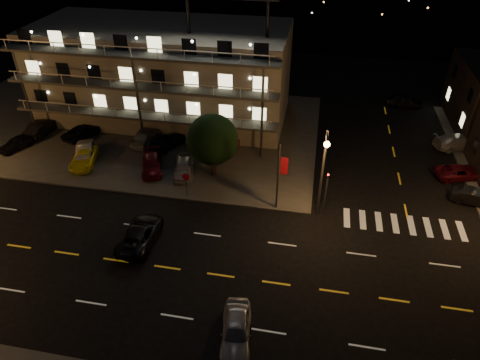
% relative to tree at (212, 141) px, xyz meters
% --- Properties ---
extents(ground, '(140.00, 140.00, 0.00)m').
position_rel_tree_xyz_m(ground, '(1.48, -12.27, -3.82)').
color(ground, black).
rests_on(ground, ground).
extents(curb_nw, '(44.00, 24.00, 0.15)m').
position_rel_tree_xyz_m(curb_nw, '(-12.52, 7.73, -3.74)').
color(curb_nw, '#373835').
rests_on(curb_nw, ground).
extents(motel, '(28.00, 13.80, 18.10)m').
position_rel_tree_xyz_m(motel, '(-8.47, 11.61, 1.53)').
color(motel, gray).
rests_on(motel, ground).
extents(streetlight_nc, '(0.44, 1.92, 8.00)m').
position_rel_tree_xyz_m(streetlight_nc, '(9.98, -4.34, 1.14)').
color(streetlight_nc, '#2D2D30').
rests_on(streetlight_nc, ground).
extents(signal_nw, '(0.20, 0.27, 4.60)m').
position_rel_tree_xyz_m(signal_nw, '(10.48, -3.78, -1.25)').
color(signal_nw, '#2D2D30').
rests_on(signal_nw, ground).
extents(banner_north, '(0.83, 0.16, 6.40)m').
position_rel_tree_xyz_m(banner_north, '(6.56, -3.87, -0.39)').
color(banner_north, '#2D2D30').
rests_on(banner_north, ground).
extents(stop_sign, '(0.91, 0.11, 2.61)m').
position_rel_tree_xyz_m(stop_sign, '(-1.52, -3.70, -2.10)').
color(stop_sign, '#2D2D30').
rests_on(stop_sign, ground).
extents(tree, '(4.90, 4.72, 6.17)m').
position_rel_tree_xyz_m(tree, '(0.00, 0.00, 0.00)').
color(tree, black).
rests_on(tree, curb_nw).
extents(lot_car_0, '(2.94, 4.09, 1.29)m').
position_rel_tree_xyz_m(lot_car_0, '(-21.32, 0.87, -3.02)').
color(lot_car_0, black).
rests_on(lot_car_0, curb_nw).
extents(lot_car_1, '(2.96, 4.49, 1.40)m').
position_rel_tree_xyz_m(lot_car_1, '(-13.41, 0.49, -2.97)').
color(lot_car_1, gray).
rests_on(lot_car_1, curb_nw).
extents(lot_car_2, '(3.12, 4.97, 1.28)m').
position_rel_tree_xyz_m(lot_car_2, '(-12.96, -0.59, -3.03)').
color(lot_car_2, yellow).
rests_on(lot_car_2, curb_nw).
extents(lot_car_3, '(3.32, 4.99, 1.34)m').
position_rel_tree_xyz_m(lot_car_3, '(-6.03, -0.30, -2.99)').
color(lot_car_3, '#4E0B15').
rests_on(lot_car_3, curb_nw).
extents(lot_car_4, '(2.73, 4.68, 1.50)m').
position_rel_tree_xyz_m(lot_car_4, '(-2.78, -0.45, -2.92)').
color(lot_car_4, gray).
rests_on(lot_car_4, curb_nw).
extents(lot_car_5, '(1.96, 4.78, 1.54)m').
position_rel_tree_xyz_m(lot_car_5, '(-20.50, 4.47, -2.89)').
color(lot_car_5, black).
rests_on(lot_car_5, curb_nw).
extents(lot_car_6, '(3.52, 5.01, 1.27)m').
position_rel_tree_xyz_m(lot_car_6, '(-15.83, 4.55, -3.03)').
color(lot_car_6, black).
rests_on(lot_car_6, curb_nw).
extents(lot_car_7, '(2.61, 5.46, 1.53)m').
position_rel_tree_xyz_m(lot_car_7, '(-8.44, 4.89, -2.90)').
color(lot_car_7, gray).
rests_on(lot_car_7, curb_nw).
extents(lot_car_8, '(3.40, 4.69, 1.48)m').
position_rel_tree_xyz_m(lot_car_8, '(-5.91, 4.03, -2.92)').
color(lot_car_8, black).
rests_on(lot_car_8, curb_nw).
extents(lot_car_9, '(2.24, 3.97, 1.24)m').
position_rel_tree_xyz_m(lot_car_9, '(0.50, 4.57, -3.05)').
color(lot_car_9, '#4E0B15').
rests_on(lot_car_9, curb_nw).
extents(side_car_0, '(4.18, 2.33, 1.31)m').
position_rel_tree_xyz_m(side_car_0, '(23.38, -0.05, -3.16)').
color(side_car_0, black).
rests_on(side_car_0, ground).
extents(side_car_1, '(4.93, 3.26, 1.26)m').
position_rel_tree_xyz_m(side_car_1, '(22.97, 3.94, -3.19)').
color(side_car_1, '#4E0B15').
rests_on(side_car_1, ground).
extents(side_car_2, '(5.67, 3.56, 1.53)m').
position_rel_tree_xyz_m(side_car_2, '(24.20, 9.76, -3.05)').
color(side_car_2, gray).
rests_on(side_car_2, ground).
extents(side_car_3, '(4.48, 2.14, 1.48)m').
position_rel_tree_xyz_m(side_car_3, '(19.80, 19.46, -3.08)').
color(side_car_3, black).
rests_on(side_car_3, ground).
extents(road_car_east, '(2.40, 4.72, 1.54)m').
position_rel_tree_xyz_m(road_car_east, '(5.55, -17.07, -3.05)').
color(road_car_east, gray).
rests_on(road_car_east, ground).
extents(road_car_west, '(2.51, 5.35, 1.48)m').
position_rel_tree_xyz_m(road_car_west, '(-3.45, -9.95, -3.07)').
color(road_car_west, black).
rests_on(road_car_west, ground).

